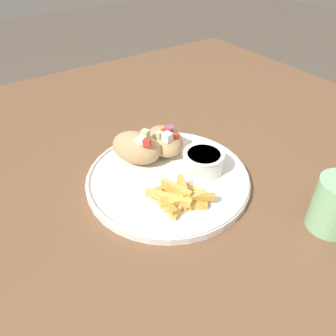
{
  "coord_description": "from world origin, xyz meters",
  "views": [
    {
      "loc": [
        0.4,
        -0.31,
        1.19
      ],
      "look_at": [
        -0.01,
        -0.02,
        0.8
      ],
      "focal_mm": 35.0,
      "sensor_mm": 36.0,
      "label": 1
    }
  ],
  "objects_px": {
    "pita_sandwich_near": "(137,147)",
    "fries_pile": "(180,197)",
    "plate": "(168,178)",
    "sauce_ramekin": "(203,160)",
    "water_glass": "(334,207)",
    "pita_sandwich_far": "(164,141)"
  },
  "relations": [
    {
      "from": "pita_sandwich_near",
      "to": "fries_pile",
      "type": "bearing_deg",
      "value": -26.11
    },
    {
      "from": "plate",
      "to": "sauce_ramekin",
      "type": "bearing_deg",
      "value": 71.4
    },
    {
      "from": "sauce_ramekin",
      "to": "water_glass",
      "type": "xyz_separation_m",
      "value": [
        0.23,
        0.09,
        0.01
      ]
    },
    {
      "from": "sauce_ramekin",
      "to": "pita_sandwich_near",
      "type": "bearing_deg",
      "value": -138.35
    },
    {
      "from": "pita_sandwich_far",
      "to": "fries_pile",
      "type": "relative_size",
      "value": 1.17
    },
    {
      "from": "pita_sandwich_near",
      "to": "water_glass",
      "type": "bearing_deg",
      "value": 3.41
    },
    {
      "from": "fries_pile",
      "to": "water_glass",
      "type": "bearing_deg",
      "value": 45.83
    },
    {
      "from": "water_glass",
      "to": "pita_sandwich_far",
      "type": "bearing_deg",
      "value": -160.37
    },
    {
      "from": "pita_sandwich_near",
      "to": "pita_sandwich_far",
      "type": "distance_m",
      "value": 0.06
    },
    {
      "from": "pita_sandwich_near",
      "to": "sauce_ramekin",
      "type": "bearing_deg",
      "value": 16.29
    },
    {
      "from": "pita_sandwich_near",
      "to": "fries_pile",
      "type": "relative_size",
      "value": 1.26
    },
    {
      "from": "fries_pile",
      "to": "sauce_ramekin",
      "type": "distance_m",
      "value": 0.11
    },
    {
      "from": "pita_sandwich_near",
      "to": "pita_sandwich_far",
      "type": "xyz_separation_m",
      "value": [
        0.0,
        0.06,
        -0.01
      ]
    },
    {
      "from": "plate",
      "to": "water_glass",
      "type": "xyz_separation_m",
      "value": [
        0.25,
        0.16,
        0.03
      ]
    },
    {
      "from": "sauce_ramekin",
      "to": "plate",
      "type": "bearing_deg",
      "value": -108.6
    },
    {
      "from": "plate",
      "to": "pita_sandwich_near",
      "type": "distance_m",
      "value": 0.09
    },
    {
      "from": "pita_sandwich_far",
      "to": "water_glass",
      "type": "xyz_separation_m",
      "value": [
        0.32,
        0.12,
        0.0
      ]
    },
    {
      "from": "water_glass",
      "to": "sauce_ramekin",
      "type": "bearing_deg",
      "value": -158.49
    },
    {
      "from": "plate",
      "to": "pita_sandwich_near",
      "type": "height_order",
      "value": "pita_sandwich_near"
    },
    {
      "from": "plate",
      "to": "fries_pile",
      "type": "height_order",
      "value": "fries_pile"
    },
    {
      "from": "pita_sandwich_far",
      "to": "sauce_ramekin",
      "type": "relative_size",
      "value": 1.43
    },
    {
      "from": "sauce_ramekin",
      "to": "water_glass",
      "type": "bearing_deg",
      "value": 21.51
    }
  ]
}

